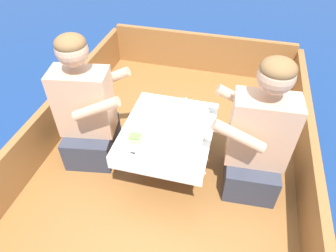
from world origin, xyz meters
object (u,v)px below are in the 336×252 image
coffee_cup_starboard (156,125)px  person_port (87,112)px  person_starboard (257,140)px  sandwich (135,138)px  coffee_cup_port (181,103)px

coffee_cup_starboard → person_port: bearing=178.8°
person_starboard → coffee_cup_starboard: person_starboard is taller
coffee_cup_starboard → sandwich: bearing=-121.4°
person_port → person_starboard: bearing=-9.3°
person_port → person_starboard: size_ratio=1.00×
person_port → coffee_cup_starboard: 0.53m
sandwich → person_port: bearing=158.5°
person_port → person_starboard: 1.23m
coffee_cup_port → coffee_cup_starboard: bearing=-112.2°
coffee_cup_port → coffee_cup_starboard: 0.32m
coffee_cup_port → person_starboard: bearing=-25.4°
person_starboard → coffee_cup_port: size_ratio=11.54×
person_starboard → sandwich: size_ratio=10.96×
sandwich → coffee_cup_port: (0.22, 0.46, -0.00)m
sandwich → coffee_cup_starboard: (0.10, 0.16, 0.00)m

